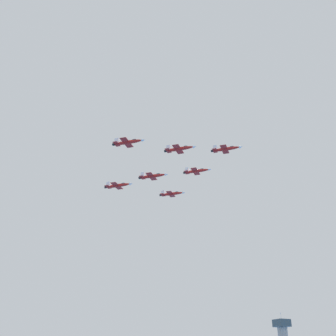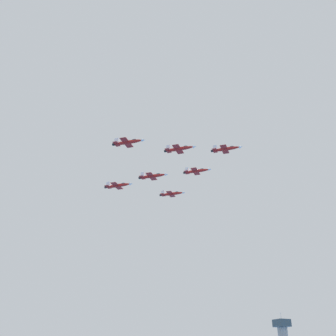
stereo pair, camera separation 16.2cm
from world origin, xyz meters
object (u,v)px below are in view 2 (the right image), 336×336
jet_left_outer (172,194)px  jet_right_outer (128,142)px  jet_right_wingman (180,149)px  jet_slot_rear (153,176)px  jet_left_wingman (197,171)px  jet_trailing (118,185)px  jet_lead (226,149)px

jet_left_outer → jet_right_outer: same height
jet_right_wingman → jet_right_outer: size_ratio=0.99×
jet_slot_rear → jet_right_wingman: bearing=-40.6°
jet_left_wingman → jet_right_outer: jet_left_wingman is taller
jet_right_outer → jet_trailing: jet_right_outer is taller
jet_left_wingman → jet_lead: bearing=-40.5°
jet_lead → jet_trailing: size_ratio=1.00×
jet_right_wingman → jet_left_outer: (-18.48, -47.69, -1.67)m
jet_lead → jet_right_outer: 49.46m
jet_left_wingman → jet_right_outer: size_ratio=0.99×
jet_lead → jet_left_outer: jet_lead is taller
jet_lead → jet_left_wingman: size_ratio=1.01×
jet_left_outer → jet_trailing: jet_left_outer is taller
jet_right_wingman → jet_left_wingman: bearing=90.4°
jet_left_outer → jet_right_outer: bearing=-90.7°
jet_left_wingman → jet_trailing: jet_left_wingman is taller
jet_lead → jet_right_wingman: size_ratio=1.00×
jet_left_wingman → jet_right_outer: 51.35m
jet_trailing → jet_right_outer: bearing=-58.8°
jet_lead → jet_trailing: (41.24, -37.92, -11.81)m
jet_lead → jet_slot_rear: (27.49, -25.28, -9.16)m
jet_lead → jet_trailing: 57.25m
jet_left_outer → jet_right_outer: (42.97, 46.74, -0.02)m
jet_left_wingman → jet_right_wingman: jet_left_wingman is taller
jet_trailing → jet_left_wingman: bearing=23.8°
jet_right_wingman → jet_lead: bearing=40.8°
jet_left_outer → jet_right_wingman: bearing=-69.3°
jet_right_wingman → jet_slot_rear: bearing=140.1°
jet_lead → jet_slot_rear: size_ratio=0.99×
jet_right_wingman → jet_trailing: jet_right_wingman is taller
jet_left_wingman → jet_trailing: (38.23, -13.59, -9.73)m
jet_lead → jet_right_wingman: 24.99m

